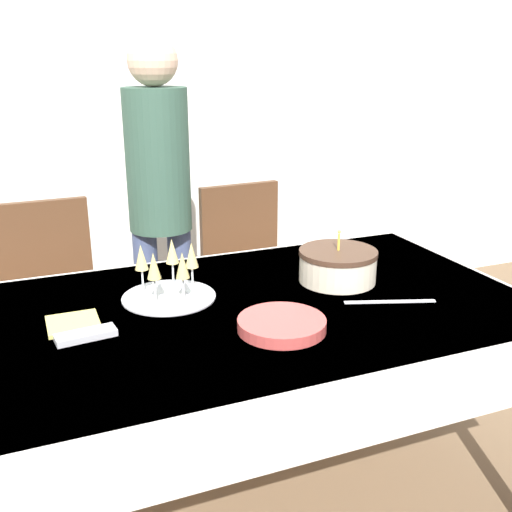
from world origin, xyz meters
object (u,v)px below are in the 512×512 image
object	(u,v)px
dining_chair_far_right	(249,277)
champagne_tray	(169,275)
person_standing	(159,188)
birthday_cake	(338,266)
plate_stack_main	(282,325)
dining_chair_far_left	(51,305)

from	to	relation	value
dining_chair_far_right	champagne_tray	world-z (taller)	dining_chair_far_right
person_standing	champagne_tray	bearing A→B (deg)	-101.73
birthday_cake	person_standing	size ratio (longest dim) A/B	0.17
birthday_cake	champagne_tray	distance (m)	0.60
champagne_tray	person_standing	xyz separation A→B (m)	(0.16, 0.78, 0.12)
champagne_tray	plate_stack_main	world-z (taller)	champagne_tray
dining_chair_far_right	person_standing	distance (m)	0.61
dining_chair_far_right	birthday_cake	world-z (taller)	birthday_cake
birthday_cake	dining_chair_far_right	bearing A→B (deg)	92.54
birthday_cake	plate_stack_main	size ratio (longest dim) A/B	1.06
birthday_cake	plate_stack_main	world-z (taller)	birthday_cake
dining_chair_far_right	plate_stack_main	bearing A→B (deg)	-106.64
dining_chair_far_right	champagne_tray	distance (m)	0.95
plate_stack_main	dining_chair_far_left	bearing A→B (deg)	119.29
person_standing	dining_chair_far_left	bearing A→B (deg)	-170.75
plate_stack_main	person_standing	world-z (taller)	person_standing
plate_stack_main	person_standing	distance (m)	1.16
dining_chair_far_right	plate_stack_main	size ratio (longest dim) A/B	3.66
birthday_cake	person_standing	bearing A→B (deg)	116.92
dining_chair_far_right	dining_chair_far_left	bearing A→B (deg)	179.99
dining_chair_far_right	plate_stack_main	xyz separation A→B (m)	(-0.32, -1.06, 0.27)
plate_stack_main	champagne_tray	bearing A→B (deg)	123.73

